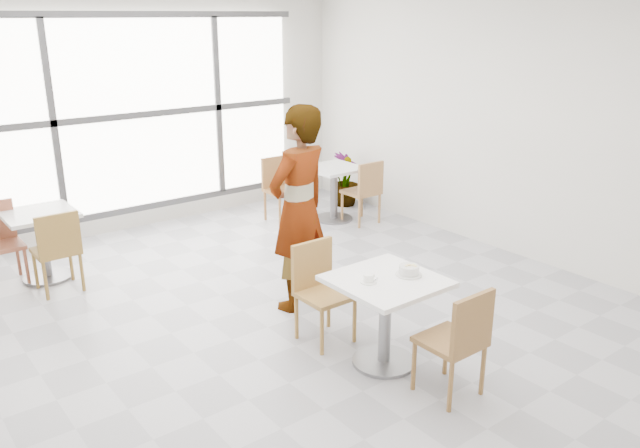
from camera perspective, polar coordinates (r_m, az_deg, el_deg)
floor at (r=6.08m, az=-1.75°, el=-8.26°), size 7.00×7.00×0.00m
wall_back at (r=8.61m, az=-15.95°, el=9.52°), size 6.00×0.00×6.00m
wall_right at (r=7.69m, az=16.68°, el=8.46°), size 0.00×7.00×7.00m
window at (r=8.55m, az=-15.78°, el=9.47°), size 4.60×0.07×2.52m
main_table at (r=5.11m, az=5.93°, el=-7.27°), size 0.80×0.80×0.75m
chair_near at (r=4.77m, az=12.43°, el=-9.89°), size 0.42×0.42×0.87m
chair_far at (r=5.50m, az=-0.04°, el=-5.47°), size 0.42×0.42×0.87m
oatmeal_bowl at (r=5.09m, az=8.01°, el=-4.13°), size 0.21×0.21×0.09m
coffee_cup at (r=4.93m, az=4.41°, el=-4.93°), size 0.16×0.13×0.07m
person at (r=5.94m, az=-1.91°, el=1.32°), size 0.80×0.61×1.97m
bg_table_left at (r=7.35m, az=-23.73°, el=-0.97°), size 0.70×0.70×0.75m
bg_table_right at (r=8.70m, az=1.26°, el=3.48°), size 0.70×0.70×0.75m
bg_chair_left_near at (r=6.90m, az=-22.56°, el=-1.89°), size 0.42×0.42×0.87m
bg_chair_right_near at (r=8.53m, az=4.09°, el=3.23°), size 0.42×0.42×0.87m
bg_chair_right_far at (r=8.72m, az=-3.67°, el=3.57°), size 0.42×0.42×0.87m
plant_right at (r=9.42m, az=2.23°, el=4.04°), size 0.57×0.57×0.78m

